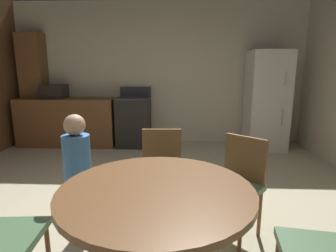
{
  "coord_description": "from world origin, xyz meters",
  "views": [
    {
      "loc": [
        0.42,
        -2.26,
        1.44
      ],
      "look_at": [
        0.29,
        0.81,
        0.79
      ],
      "focal_mm": 29.01,
      "sensor_mm": 36.0,
      "label": 1
    }
  ],
  "objects_px": {
    "chair_northeast": "(238,180)",
    "person_child": "(78,176)",
    "chair_north": "(162,169)",
    "oven_range": "(134,121)",
    "chair_east": "(334,248)",
    "dining_table": "(157,213)",
    "refrigerator": "(266,101)",
    "microwave": "(54,91)"
  },
  "relations": [
    {
      "from": "refrigerator",
      "to": "person_child",
      "type": "relative_size",
      "value": 1.61
    },
    {
      "from": "refrigerator",
      "to": "microwave",
      "type": "height_order",
      "value": "refrigerator"
    },
    {
      "from": "chair_north",
      "to": "person_child",
      "type": "height_order",
      "value": "person_child"
    },
    {
      "from": "oven_range",
      "to": "chair_north",
      "type": "bearing_deg",
      "value": -74.79
    },
    {
      "from": "dining_table",
      "to": "person_child",
      "type": "xyz_separation_m",
      "value": [
        -0.7,
        0.6,
        -0.02
      ]
    },
    {
      "from": "oven_range",
      "to": "refrigerator",
      "type": "distance_m",
      "value": 2.47
    },
    {
      "from": "oven_range",
      "to": "dining_table",
      "type": "distance_m",
      "value": 3.63
    },
    {
      "from": "dining_table",
      "to": "chair_north",
      "type": "xyz_separation_m",
      "value": [
        -0.04,
        0.97,
        -0.1
      ]
    },
    {
      "from": "microwave",
      "to": "person_child",
      "type": "bearing_deg",
      "value": -62.59
    },
    {
      "from": "chair_north",
      "to": "oven_range",
      "type": "bearing_deg",
      "value": -166.98
    },
    {
      "from": "refrigerator",
      "to": "chair_northeast",
      "type": "relative_size",
      "value": 2.02
    },
    {
      "from": "oven_range",
      "to": "person_child",
      "type": "relative_size",
      "value": 1.01
    },
    {
      "from": "chair_north",
      "to": "chair_northeast",
      "type": "bearing_deg",
      "value": 68.56
    },
    {
      "from": "chair_east",
      "to": "chair_north",
      "type": "height_order",
      "value": "same"
    },
    {
      "from": "microwave",
      "to": "person_child",
      "type": "height_order",
      "value": "microwave"
    },
    {
      "from": "refrigerator",
      "to": "dining_table",
      "type": "xyz_separation_m",
      "value": [
        -1.7,
        -3.5,
        -0.28
      ]
    },
    {
      "from": "chair_north",
      "to": "person_child",
      "type": "bearing_deg",
      "value": -62.71
    },
    {
      "from": "oven_range",
      "to": "dining_table",
      "type": "xyz_separation_m",
      "value": [
        0.74,
        -3.55,
        0.13
      ]
    },
    {
      "from": "dining_table",
      "to": "chair_east",
      "type": "height_order",
      "value": "chair_east"
    },
    {
      "from": "microwave",
      "to": "chair_northeast",
      "type": "xyz_separation_m",
      "value": [
        2.87,
        -2.81,
        -0.53
      ]
    },
    {
      "from": "oven_range",
      "to": "person_child",
      "type": "xyz_separation_m",
      "value": [
        0.04,
        -2.96,
        0.11
      ]
    },
    {
      "from": "dining_table",
      "to": "chair_east",
      "type": "bearing_deg",
      "value": -8.53
    },
    {
      "from": "microwave",
      "to": "chair_northeast",
      "type": "distance_m",
      "value": 4.05
    },
    {
      "from": "oven_range",
      "to": "refrigerator",
      "type": "bearing_deg",
      "value": -1.26
    },
    {
      "from": "oven_range",
      "to": "chair_northeast",
      "type": "height_order",
      "value": "oven_range"
    },
    {
      "from": "refrigerator",
      "to": "chair_east",
      "type": "height_order",
      "value": "refrigerator"
    },
    {
      "from": "chair_east",
      "to": "person_child",
      "type": "height_order",
      "value": "person_child"
    },
    {
      "from": "microwave",
      "to": "chair_northeast",
      "type": "relative_size",
      "value": 0.51
    },
    {
      "from": "chair_northeast",
      "to": "chair_east",
      "type": "bearing_deg",
      "value": 61.08
    },
    {
      "from": "oven_range",
      "to": "chair_northeast",
      "type": "bearing_deg",
      "value": -63.98
    },
    {
      "from": "refrigerator",
      "to": "chair_north",
      "type": "distance_m",
      "value": 3.09
    },
    {
      "from": "chair_northeast",
      "to": "person_child",
      "type": "height_order",
      "value": "person_child"
    },
    {
      "from": "refrigerator",
      "to": "chair_east",
      "type": "relative_size",
      "value": 2.02
    },
    {
      "from": "oven_range",
      "to": "chair_northeast",
      "type": "xyz_separation_m",
      "value": [
        1.37,
        -2.82,
        0.03
      ]
    },
    {
      "from": "oven_range",
      "to": "chair_north",
      "type": "height_order",
      "value": "oven_range"
    },
    {
      "from": "dining_table",
      "to": "oven_range",
      "type": "bearing_deg",
      "value": 101.74
    },
    {
      "from": "refrigerator",
      "to": "chair_east",
      "type": "xyz_separation_m",
      "value": [
        -0.73,
        -3.65,
        -0.38
      ]
    },
    {
      "from": "person_child",
      "to": "chair_north",
      "type": "bearing_deg",
      "value": 69.99
    },
    {
      "from": "chair_northeast",
      "to": "oven_range",
      "type": "bearing_deg",
      "value": -113.29
    },
    {
      "from": "oven_range",
      "to": "chair_east",
      "type": "xyz_separation_m",
      "value": [
        1.7,
        -3.7,
        0.03
      ]
    },
    {
      "from": "oven_range",
      "to": "microwave",
      "type": "height_order",
      "value": "microwave"
    },
    {
      "from": "oven_range",
      "to": "dining_table",
      "type": "height_order",
      "value": "oven_range"
    }
  ]
}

